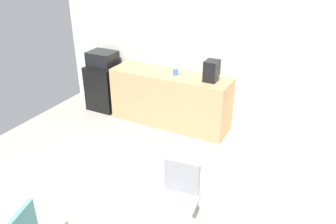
% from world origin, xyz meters
% --- Properties ---
extents(wall_back, '(6.00, 0.10, 2.60)m').
position_xyz_m(wall_back, '(0.00, 3.00, 1.30)').
color(wall_back, silver).
rests_on(wall_back, ground_plane).
extents(counter_block, '(2.01, 0.60, 0.90)m').
position_xyz_m(counter_block, '(-0.76, 2.65, 0.45)').
color(counter_block, tan).
rests_on(counter_block, ground_plane).
extents(mini_fridge, '(0.54, 0.54, 0.82)m').
position_xyz_m(mini_fridge, '(-2.11, 2.65, 0.41)').
color(mini_fridge, black).
rests_on(mini_fridge, ground_plane).
extents(microwave, '(0.48, 0.38, 0.26)m').
position_xyz_m(microwave, '(-2.11, 2.65, 0.95)').
color(microwave, black).
rests_on(microwave, mini_fridge).
extents(chair_gray, '(0.46, 0.46, 0.83)m').
position_xyz_m(chair_gray, '(0.43, 0.50, 0.52)').
color(chair_gray, silver).
rests_on(chair_gray, ground_plane).
extents(mug_white, '(0.13, 0.08, 0.09)m').
position_xyz_m(mug_white, '(-0.65, 2.63, 0.95)').
color(mug_white, '#3F66BF').
rests_on(mug_white, counter_block).
extents(mug_green, '(0.13, 0.08, 0.09)m').
position_xyz_m(mug_green, '(-0.01, 2.71, 0.95)').
color(mug_green, white).
rests_on(mug_green, counter_block).
extents(coffee_maker, '(0.20, 0.24, 0.32)m').
position_xyz_m(coffee_maker, '(-0.06, 2.65, 1.06)').
color(coffee_maker, black).
rests_on(coffee_maker, counter_block).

